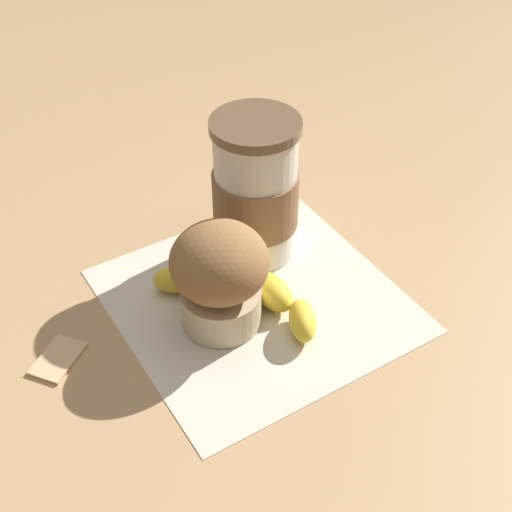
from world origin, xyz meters
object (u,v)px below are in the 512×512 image
object	(u,v)px
coffee_cup	(256,192)
muffin	(220,274)
banana	(244,290)
sugar_packet	(58,358)

from	to	relation	value
coffee_cup	muffin	bearing A→B (deg)	-56.67
banana	sugar_packet	bearing A→B (deg)	-105.58
coffee_cup	sugar_packet	bearing A→B (deg)	-88.61
muffin	sugar_packet	world-z (taller)	muffin
banana	coffee_cup	bearing A→B (deg)	132.63
muffin	sugar_packet	bearing A→B (deg)	-110.71
banana	muffin	bearing A→B (deg)	-80.45
sugar_packet	banana	bearing A→B (deg)	74.42
muffin	coffee_cup	bearing A→B (deg)	123.33
banana	sugar_packet	xyz separation A→B (m)	(-0.05, -0.18, -0.01)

